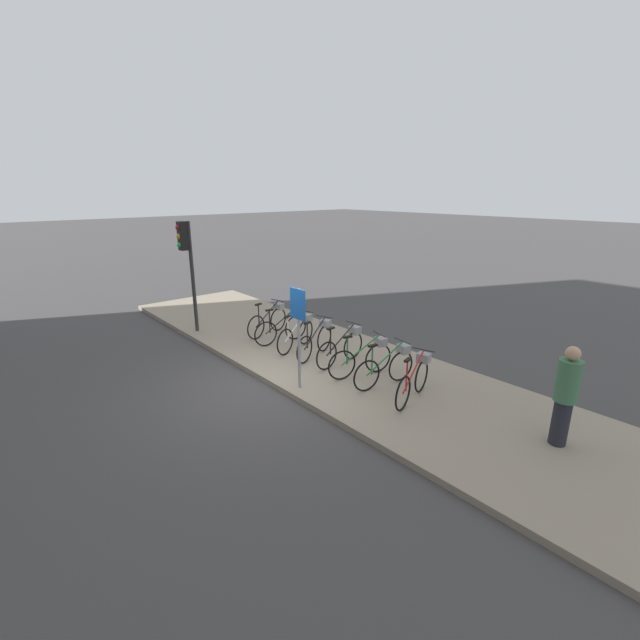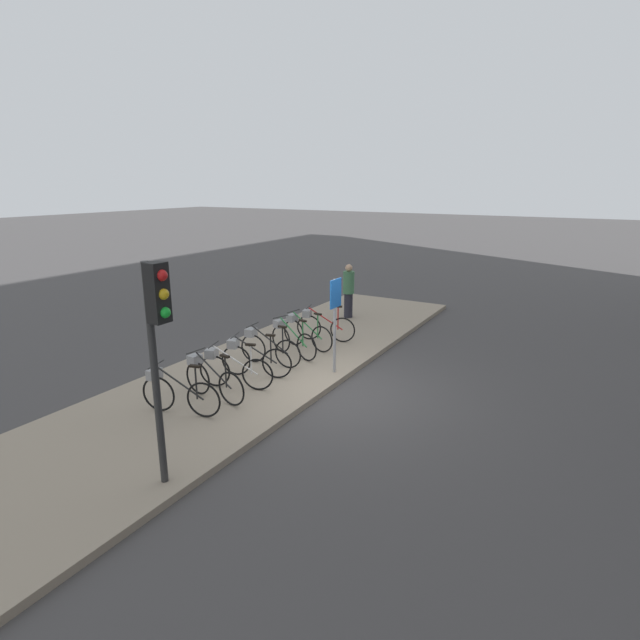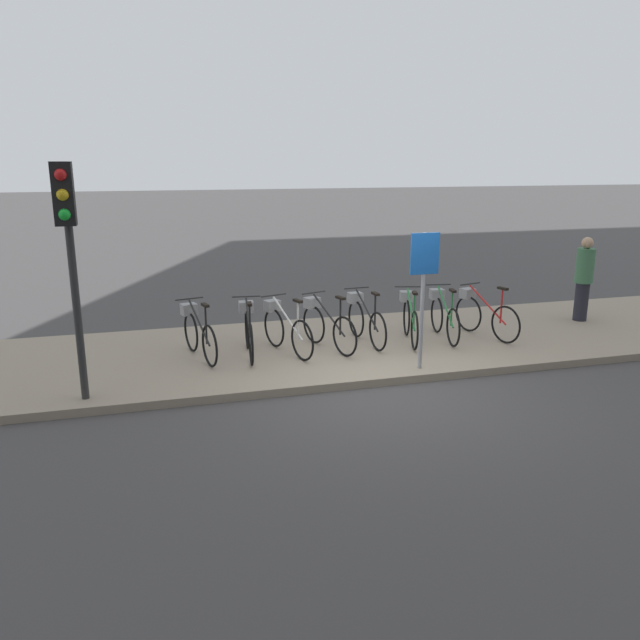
{
  "view_description": "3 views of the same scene",
  "coord_description": "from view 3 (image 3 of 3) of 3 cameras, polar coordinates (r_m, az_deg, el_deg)",
  "views": [
    {
      "loc": [
        6.91,
        -4.55,
        3.96
      ],
      "look_at": [
        -0.14,
        1.54,
        1.11
      ],
      "focal_mm": 24.0,
      "sensor_mm": 36.0,
      "label": 1
    },
    {
      "loc": [
        -8.23,
        -4.53,
        4.07
      ],
      "look_at": [
        0.58,
        0.6,
        1.27
      ],
      "focal_mm": 28.0,
      "sensor_mm": 36.0,
      "label": 2
    },
    {
      "loc": [
        -3.18,
        -7.92,
        3.19
      ],
      "look_at": [
        -0.61,
        1.32,
        0.71
      ],
      "focal_mm": 35.0,
      "sensor_mm": 36.0,
      "label": 3
    }
  ],
  "objects": [
    {
      "name": "parked_bicycle_6",
      "position": [
        11.15,
        11.2,
        0.54
      ],
      "size": [
        0.46,
        1.54,
        0.96
      ],
      "color": "black",
      "rests_on": "sidewalk"
    },
    {
      "name": "sidewalk",
      "position": [
        10.72,
        2.43,
        -2.45
      ],
      "size": [
        15.9,
        3.67,
        0.12
      ],
      "color": "gray",
      "rests_on": "ground_plane"
    },
    {
      "name": "ground_plane",
      "position": [
        9.11,
        5.99,
        -6.05
      ],
      "size": [
        120.0,
        120.0,
        0.0
      ],
      "primitive_type": "plane",
      "color": "#423F3F"
    },
    {
      "name": "pedestrian",
      "position": [
        13.08,
        22.98,
        3.61
      ],
      "size": [
        0.34,
        0.34,
        1.63
      ],
      "color": "#23232D",
      "rests_on": "sidewalk"
    },
    {
      "name": "parked_bicycle_5",
      "position": [
        10.87,
        8.21,
        0.3
      ],
      "size": [
        0.56,
        1.51,
        0.96
      ],
      "color": "black",
      "rests_on": "sidewalk"
    },
    {
      "name": "parked_bicycle_1",
      "position": [
        10.04,
        -6.57,
        -0.82
      ],
      "size": [
        0.46,
        1.55,
        0.96
      ],
      "color": "black",
      "rests_on": "sidewalk"
    },
    {
      "name": "sign_post",
      "position": [
        9.22,
        9.45,
        3.87
      ],
      "size": [
        0.44,
        0.07,
        2.04
      ],
      "color": "#99999E",
      "rests_on": "sidewalk"
    },
    {
      "name": "parked_bicycle_7",
      "position": [
        11.43,
        14.66,
        0.67
      ],
      "size": [
        0.57,
        1.51,
        0.96
      ],
      "color": "black",
      "rests_on": "sidewalk"
    },
    {
      "name": "parked_bicycle_3",
      "position": [
        10.33,
        0.5,
        -0.29
      ],
      "size": [
        0.62,
        1.49,
        0.96
      ],
      "color": "black",
      "rests_on": "sidewalk"
    },
    {
      "name": "parked_bicycle_0",
      "position": [
        10.04,
        -11.12,
        -1.01
      ],
      "size": [
        0.53,
        1.52,
        0.96
      ],
      "color": "black",
      "rests_on": "sidewalk"
    },
    {
      "name": "parked_bicycle_2",
      "position": [
        10.14,
        -3.26,
        -0.61
      ],
      "size": [
        0.61,
        1.49,
        0.96
      ],
      "color": "black",
      "rests_on": "sidewalk"
    },
    {
      "name": "traffic_light",
      "position": [
        8.25,
        -22.05,
        7.41
      ],
      "size": [
        0.24,
        0.4,
        3.04
      ],
      "color": "#2D2D2D",
      "rests_on": "sidewalk"
    },
    {
      "name": "parked_bicycle_4",
      "position": [
        10.7,
        4.08,
        0.19
      ],
      "size": [
        0.46,
        1.55,
        0.96
      ],
      "color": "black",
      "rests_on": "sidewalk"
    }
  ]
}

